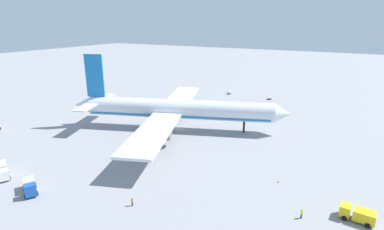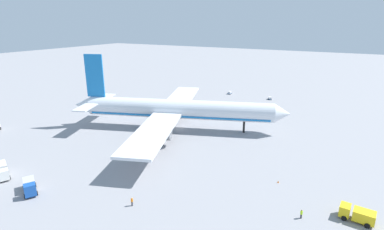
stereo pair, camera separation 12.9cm
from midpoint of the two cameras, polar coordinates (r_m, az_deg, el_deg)
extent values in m
plane|color=gray|center=(98.06, -2.51, -2.63)|extent=(600.00, 600.00, 0.00)
cylinder|color=silver|center=(95.98, -2.56, 1.14)|extent=(57.91, 25.90, 6.04)
cone|color=silver|center=(95.08, 16.77, 0.24)|extent=(6.56, 7.21, 5.92)
cone|color=silver|center=(107.27, -19.96, 1.84)|extent=(7.63, 7.45, 5.74)
cube|color=#1972BF|center=(102.87, -18.06, 7.09)|extent=(5.81, 2.51, 13.87)
cube|color=silver|center=(110.18, -16.47, 3.21)|extent=(7.68, 11.28, 0.36)
cube|color=silver|center=(99.67, -19.41, 1.49)|extent=(7.68, 11.28, 0.36)
cube|color=silver|center=(115.21, -2.08, 3.44)|extent=(19.66, 33.99, 0.70)
cylinder|color=slate|center=(110.83, -2.05, 1.83)|extent=(5.72, 4.69, 3.20)
cube|color=silver|center=(79.03, -7.49, -3.29)|extent=(19.66, 33.99, 0.70)
cylinder|color=slate|center=(83.97, -5.84, -3.55)|extent=(6.25, 5.23, 3.63)
cylinder|color=black|center=(95.65, 9.78, -2.22)|extent=(0.70, 0.70, 3.69)
cylinder|color=black|center=(102.70, -3.59, -0.63)|extent=(0.70, 0.70, 3.69)
cylinder|color=black|center=(93.46, -4.92, -2.50)|extent=(0.70, 0.70, 3.69)
cube|color=#1972BF|center=(96.45, -2.55, 0.19)|extent=(55.58, 24.81, 0.50)
cube|color=#194CA5|center=(69.02, -28.41, -12.39)|extent=(2.61, 2.75, 2.38)
cube|color=#B2B2B7|center=(71.98, -28.56, -11.40)|extent=(4.25, 3.69, 1.90)
cube|color=black|center=(68.20, -28.45, -12.20)|extent=(0.97, 1.61, 1.05)
cylinder|color=black|center=(69.74, -27.39, -13.04)|extent=(0.93, 0.71, 0.90)
cylinder|color=black|center=(69.75, -29.18, -13.32)|extent=(0.93, 0.71, 0.90)
cylinder|color=black|center=(73.09, -27.64, -11.66)|extent=(0.93, 0.71, 0.90)
cylinder|color=black|center=(73.10, -29.34, -11.93)|extent=(0.93, 0.71, 0.90)
cube|color=yellow|center=(62.27, 27.01, -15.73)|extent=(1.89, 2.55, 1.94)
cube|color=yellow|center=(62.22, 29.85, -16.28)|extent=(3.67, 2.71, 1.83)
cube|color=black|center=(62.06, 26.52, -15.25)|extent=(0.26, 2.02, 0.85)
cylinder|color=black|center=(61.75, 26.88, -17.08)|extent=(0.92, 0.38, 0.90)
cylinder|color=black|center=(63.80, 27.20, -15.96)|extent=(0.92, 0.38, 0.90)
cylinder|color=black|center=(61.68, 30.31, -17.68)|extent=(0.92, 0.38, 0.90)
cylinder|color=black|center=(63.73, 30.50, -16.53)|extent=(0.92, 0.38, 0.90)
cylinder|color=black|center=(115.16, -32.66, -2.16)|extent=(0.89, 0.80, 0.90)
cube|color=white|center=(78.29, -32.34, -9.60)|extent=(2.73, 2.94, 2.19)
cube|color=silver|center=(81.41, -32.58, -8.55)|extent=(4.59, 3.79, 2.47)
cube|color=black|center=(77.45, -32.35, -9.44)|extent=(0.89, 1.84, 0.97)
cylinder|color=black|center=(78.95, -31.37, -10.11)|extent=(0.94, 0.64, 0.90)
cylinder|color=black|center=(82.69, -31.69, -8.96)|extent=(0.94, 0.64, 0.90)
cube|color=#26598C|center=(146.50, 7.12, 4.10)|extent=(1.48, 2.59, 0.15)
cylinder|color=#333338|center=(145.10, 6.87, 3.99)|extent=(0.10, 0.60, 0.08)
cube|color=silver|center=(146.38, 7.13, 4.32)|extent=(1.32, 2.17, 0.96)
cylinder|color=black|center=(145.38, 7.21, 3.97)|extent=(0.13, 0.40, 0.40)
cylinder|color=black|center=(145.93, 6.71, 4.04)|extent=(0.13, 0.40, 0.40)
cylinder|color=black|center=(147.11, 7.52, 4.12)|extent=(0.13, 0.40, 0.40)
cylinder|color=black|center=(147.65, 7.02, 4.18)|extent=(0.13, 0.40, 0.40)
cube|color=#26598C|center=(139.49, 14.51, 3.01)|extent=(2.07, 2.97, 0.15)
cylinder|color=#333338|center=(137.89, 14.51, 2.85)|extent=(0.24, 0.60, 0.08)
cube|color=silver|center=(139.37, 14.52, 3.20)|extent=(1.82, 2.52, 0.82)
cylinder|color=black|center=(138.53, 14.80, 2.86)|extent=(0.22, 0.42, 0.40)
cylinder|color=black|center=(138.49, 14.22, 2.90)|extent=(0.22, 0.42, 0.40)
cylinder|color=black|center=(140.52, 14.79, 3.06)|extent=(0.22, 0.42, 0.40)
cylinder|color=black|center=(140.48, 14.22, 3.10)|extent=(0.22, 0.42, 0.40)
cylinder|color=#3F3F47|center=(59.48, 20.00, -17.58)|extent=(0.33, 0.33, 0.85)
cylinder|color=#B2F219|center=(59.07, 20.08, -16.98)|extent=(0.41, 0.41, 0.64)
sphere|color=#8C6647|center=(58.83, 20.12, -16.63)|extent=(0.23, 0.23, 0.23)
cylinder|color=#3F3F47|center=(60.37, -11.31, -16.19)|extent=(0.45, 0.45, 0.88)
cylinder|color=orange|center=(59.95, -11.36, -15.57)|extent=(0.56, 0.56, 0.66)
sphere|color=beige|center=(59.71, -11.39, -15.20)|extent=(0.24, 0.24, 0.24)
cone|color=orange|center=(69.22, 16.04, -12.04)|extent=(0.36, 0.36, 0.55)
camera|label=1|loc=(0.06, -90.04, -0.01)|focal=28.08mm
camera|label=2|loc=(0.06, 89.96, 0.01)|focal=28.08mm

